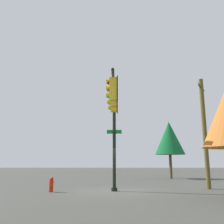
{
  "coord_description": "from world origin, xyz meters",
  "views": [
    {
      "loc": [
        15.03,
        0.09,
        1.68
      ],
      "look_at": [
        1.19,
        -0.12,
        4.53
      ],
      "focal_mm": 39.06,
      "sensor_mm": 36.0,
      "label": 1
    }
  ],
  "objects_px": {
    "fire_hydrant": "(51,185)",
    "signal_pole_assembly": "(113,110)",
    "utility_pole": "(204,130)",
    "tree_mid": "(169,138)"
  },
  "relations": [
    {
      "from": "fire_hydrant",
      "to": "signal_pole_assembly",
      "type": "bearing_deg",
      "value": 70.36
    },
    {
      "from": "utility_pole",
      "to": "fire_hydrant",
      "type": "bearing_deg",
      "value": -79.82
    },
    {
      "from": "signal_pole_assembly",
      "to": "utility_pole",
      "type": "distance_m",
      "value": 6.81
    },
    {
      "from": "signal_pole_assembly",
      "to": "fire_hydrant",
      "type": "height_order",
      "value": "signal_pole_assembly"
    },
    {
      "from": "utility_pole",
      "to": "tree_mid",
      "type": "xyz_separation_m",
      "value": [
        -10.11,
        -0.14,
        0.43
      ]
    },
    {
      "from": "fire_hydrant",
      "to": "tree_mid",
      "type": "bearing_deg",
      "value": 141.25
    },
    {
      "from": "signal_pole_assembly",
      "to": "utility_pole",
      "type": "relative_size",
      "value": 0.87
    },
    {
      "from": "utility_pole",
      "to": "fire_hydrant",
      "type": "height_order",
      "value": "utility_pole"
    },
    {
      "from": "fire_hydrant",
      "to": "tree_mid",
      "type": "relative_size",
      "value": 0.14
    },
    {
      "from": "utility_pole",
      "to": "tree_mid",
      "type": "bearing_deg",
      "value": -179.2
    }
  ]
}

